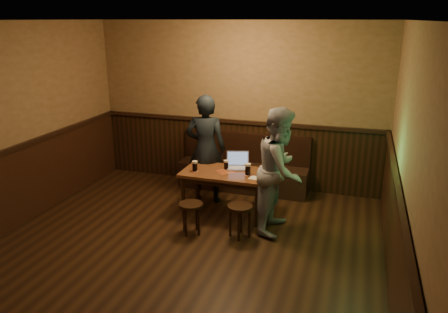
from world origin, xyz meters
TOP-DOWN VIEW (x-y plane):
  - room at (0.00, 0.22)m, footprint 5.04×6.04m
  - bench at (0.19, 2.75)m, footprint 2.20×0.50m
  - pub_table at (0.19, 1.68)m, footprint 1.26×0.73m
  - stool_left at (-0.06, 0.94)m, footprint 0.40×0.40m
  - stool_right at (0.60, 1.04)m, footprint 0.39×0.39m
  - pint_left at (-0.23, 1.56)m, footprint 0.10×0.10m
  - pint_mid at (0.18, 1.78)m, footprint 0.09×0.09m
  - pint_right at (0.55, 1.64)m, footprint 0.11×0.11m
  - laptop at (0.32, 1.91)m, footprint 0.40×0.35m
  - menu at (0.71, 1.55)m, footprint 0.23×0.17m
  - person_suit at (-0.25, 2.07)m, footprint 0.70×0.53m
  - person_grey at (1.05, 1.44)m, footprint 0.72×0.89m

SIDE VIEW (x-z plane):
  - bench at x=0.19m, z-range -0.16..0.79m
  - stool_left at x=-0.06m, z-range 0.13..0.57m
  - stool_right at x=0.60m, z-range 0.14..0.59m
  - pub_table at x=0.19m, z-range 0.25..0.92m
  - menu at x=0.71m, z-range 0.67..0.68m
  - laptop at x=0.32m, z-range 0.61..0.85m
  - pint_mid at x=0.18m, z-range 0.67..0.82m
  - pint_left at x=-0.23m, z-range 0.67..0.83m
  - pint_right at x=0.55m, z-range 0.67..0.84m
  - person_grey at x=1.05m, z-range 0.00..1.73m
  - person_suit at x=-0.25m, z-range 0.00..1.73m
  - room at x=0.00m, z-range -0.22..2.62m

